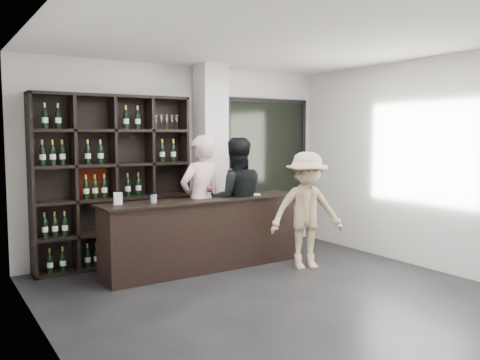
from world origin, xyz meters
TOP-DOWN VIEW (x-y plane):
  - floor at (0.00, 0.00)m, footprint 5.00×5.50m
  - wine_shelf at (-1.15, 2.57)m, footprint 2.20×0.35m
  - structural_column at (0.35, 2.47)m, footprint 0.40×0.40m
  - glass_panel at (1.55, 2.69)m, footprint 1.60×0.08m
  - tasting_counter at (-0.12, 1.75)m, footprint 2.98×0.62m
  - taster_pink at (-0.15, 1.85)m, footprint 0.75×0.57m
  - taster_black at (0.42, 1.85)m, footprint 1.06×0.94m
  - customer at (1.07, 1.05)m, footprint 1.18×0.90m
  - wine_glass at (-0.09, 1.71)m, footprint 0.10×0.10m
  - spit_cup at (-0.91, 1.70)m, footprint 0.10×0.10m
  - napkin_stack at (0.67, 1.72)m, footprint 0.12×0.12m
  - card_stand at (-1.35, 1.79)m, footprint 0.11×0.09m

SIDE VIEW (x-z plane):
  - floor at x=0.00m, z-range -0.01..0.00m
  - tasting_counter at x=-0.12m, z-range 0.00..0.98m
  - customer at x=1.07m, z-range 0.00..1.62m
  - taster_black at x=0.42m, z-range 0.00..1.81m
  - taster_pink at x=-0.15m, z-range 0.00..1.85m
  - napkin_stack at x=0.67m, z-range 0.98..1.00m
  - spit_cup at x=-0.91m, z-range 0.98..1.09m
  - card_stand at x=-1.35m, z-range 0.98..1.13m
  - wine_glass at x=-0.09m, z-range 0.98..1.18m
  - wine_shelf at x=-1.15m, z-range 0.00..2.40m
  - glass_panel at x=1.55m, z-range 0.35..2.45m
  - structural_column at x=0.35m, z-range 0.00..2.90m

